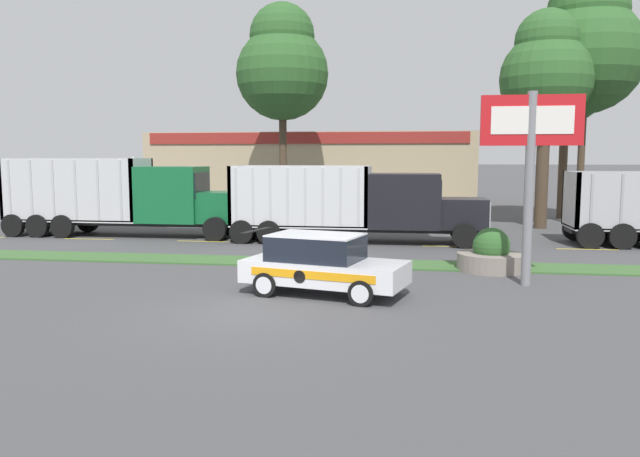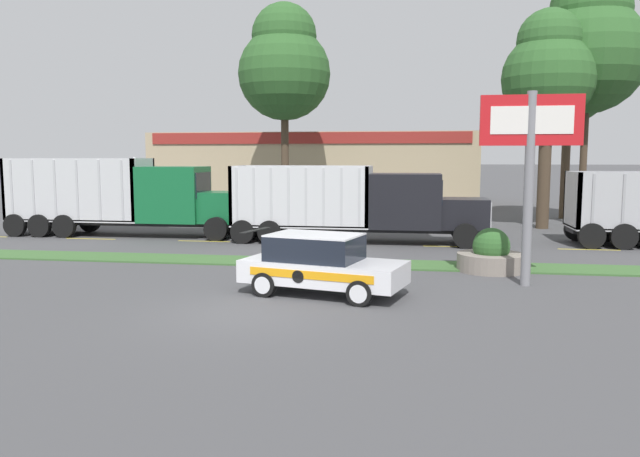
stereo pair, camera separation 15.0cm
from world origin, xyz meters
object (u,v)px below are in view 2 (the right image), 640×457
rally_car (321,263)px  dump_truck_mid (380,206)px  store_sign_post (530,148)px  stone_planter (491,256)px  dump_truck_lead (146,200)px

rally_car → dump_truck_mid: bearing=84.7°
rally_car → store_sign_post: (5.71, 2.06, 3.14)m
store_sign_post → stone_planter: (-0.72, 2.27, -3.49)m
rally_car → stone_planter: bearing=40.9°
dump_truck_mid → store_sign_post: bearing=-60.8°
rally_car → store_sign_post: 6.83m
dump_truck_mid → dump_truck_lead: bearing=176.9°
rally_car → stone_planter: size_ratio=2.13×
dump_truck_lead → rally_car: (10.02, -11.12, -0.86)m
stone_planter → rally_car: bearing=-139.1°
dump_truck_lead → dump_truck_mid: (10.99, -0.60, -0.11)m
dump_truck_mid → rally_car: 10.60m
dump_truck_mid → stone_planter: 7.47m
dump_truck_mid → stone_planter: bearing=-57.1°
rally_car → store_sign_post: bearing=19.8°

